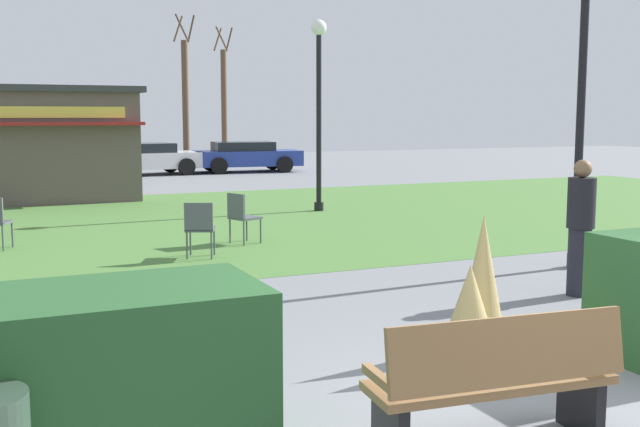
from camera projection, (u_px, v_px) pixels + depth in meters
name	position (u px, v px, depth m)	size (l,w,h in m)	color
lawn_patch	(167.00, 223.00, 16.06)	(36.00, 12.00, 0.01)	#4C7A38
park_bench	(496.00, 381.00, 5.10)	(1.74, 0.69, 0.95)	olive
hedge_left	(89.00, 379.00, 4.89)	(2.21, 1.10, 1.13)	#28562B
ornamental_grass_behind_left	(469.00, 317.00, 6.79)	(0.61, 0.61, 0.93)	tan
ornamental_grass_behind_right	(482.00, 284.00, 7.25)	(0.50, 0.50, 1.31)	tan
ornamental_grass_behind_center	(205.00, 359.00, 5.49)	(0.57, 0.57, 1.01)	tan
lamppost_mid	(582.00, 78.00, 11.07)	(0.36, 0.36, 4.40)	black
lamppost_far	(319.00, 92.00, 17.85)	(0.36, 0.36, 4.40)	black
cafe_chair_center	(200.00, 225.00, 12.05)	(0.58, 0.58, 0.89)	#4C5156
cafe_chair_north	(241.00, 214.00, 13.42)	(0.57, 0.57, 0.89)	#4C5156
person_standing	(580.00, 227.00, 9.51)	(0.34, 0.34, 1.69)	#23232D
parked_car_center_slot	(144.00, 158.00, 29.07)	(4.36, 2.38, 1.20)	silver
parked_car_east_slot	(246.00, 156.00, 30.73)	(4.36, 2.38, 1.20)	navy
tree_left_bg	(185.00, 101.00, 33.00)	(0.91, 0.96, 6.45)	brown
tree_right_bg	(224.00, 103.00, 37.26)	(0.91, 0.96, 6.42)	brown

